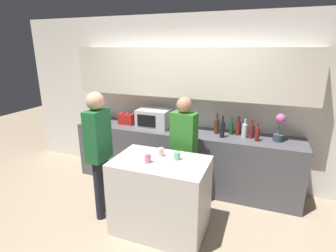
# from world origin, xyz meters

# --- Properties ---
(ground_plane) EXTENTS (14.00, 14.00, 0.00)m
(ground_plane) POSITION_xyz_m (0.00, 0.00, 0.00)
(ground_plane) COLOR gray
(back_wall) EXTENTS (6.40, 0.40, 2.70)m
(back_wall) POSITION_xyz_m (0.00, 1.66, 1.54)
(back_wall) COLOR silver
(back_wall) RESTS_ON ground_plane
(back_counter) EXTENTS (3.60, 0.62, 0.93)m
(back_counter) POSITION_xyz_m (0.00, 1.39, 0.47)
(back_counter) COLOR #4C4C51
(back_counter) RESTS_ON ground_plane
(kitchen_island) EXTENTS (1.11, 0.71, 0.93)m
(kitchen_island) POSITION_xyz_m (0.10, 0.21, 0.47)
(kitchen_island) COLOR beige
(kitchen_island) RESTS_ON ground_plane
(microwave) EXTENTS (0.52, 0.39, 0.30)m
(microwave) POSITION_xyz_m (-0.51, 1.41, 1.08)
(microwave) COLOR #B7BABC
(microwave) RESTS_ON back_counter
(toaster) EXTENTS (0.26, 0.16, 0.18)m
(toaster) POSITION_xyz_m (-1.02, 1.41, 1.02)
(toaster) COLOR #B21E19
(toaster) RESTS_ON back_counter
(potted_plant) EXTENTS (0.14, 0.14, 0.40)m
(potted_plant) POSITION_xyz_m (1.40, 1.41, 1.13)
(potted_plant) COLOR #333D4C
(potted_plant) RESTS_ON back_counter
(bottle_0) EXTENTS (0.08, 0.08, 0.32)m
(bottle_0) POSITION_xyz_m (0.52, 1.45, 1.05)
(bottle_0) COLOR #472814
(bottle_0) RESTS_ON back_counter
(bottle_1) EXTENTS (0.07, 0.07, 0.32)m
(bottle_1) POSITION_xyz_m (0.63, 1.29, 1.05)
(bottle_1) COLOR black
(bottle_1) RESTS_ON back_counter
(bottle_2) EXTENTS (0.06, 0.06, 0.26)m
(bottle_2) POSITION_xyz_m (0.74, 1.48, 1.03)
(bottle_2) COLOR #194723
(bottle_2) RESTS_ON back_counter
(bottle_3) EXTENTS (0.07, 0.07, 0.28)m
(bottle_3) POSITION_xyz_m (0.84, 1.50, 1.04)
(bottle_3) COLOR maroon
(bottle_3) RESTS_ON back_counter
(bottle_4) EXTENTS (0.08, 0.08, 0.28)m
(bottle_4) POSITION_xyz_m (0.94, 1.40, 1.04)
(bottle_4) COLOR silver
(bottle_4) RESTS_ON back_counter
(bottle_5) EXTENTS (0.08, 0.08, 0.27)m
(bottle_5) POSITION_xyz_m (1.03, 1.42, 1.04)
(bottle_5) COLOR maroon
(bottle_5) RESTS_ON back_counter
(bottle_6) EXTENTS (0.06, 0.06, 0.26)m
(bottle_6) POSITION_xyz_m (1.12, 1.31, 1.03)
(bottle_6) COLOR maroon
(bottle_6) RESTS_ON back_counter
(plate_on_island) EXTENTS (0.26, 0.26, 0.01)m
(plate_on_island) POSITION_xyz_m (-0.16, 0.28, 0.94)
(plate_on_island) COLOR white
(plate_on_island) RESTS_ON kitchen_island
(cup_0) EXTENTS (0.08, 0.08, 0.10)m
(cup_0) POSITION_xyz_m (0.27, 0.30, 0.98)
(cup_0) COLOR #6FBA8C
(cup_0) RESTS_ON kitchen_island
(cup_1) EXTENTS (0.07, 0.07, 0.10)m
(cup_1) POSITION_xyz_m (0.06, 0.33, 0.98)
(cup_1) COLOR beige
(cup_1) RESTS_ON kitchen_island
(cup_2) EXTENTS (0.08, 0.08, 0.11)m
(cup_2) POSITION_xyz_m (-0.01, 0.11, 0.99)
(cup_2) COLOR pink
(cup_2) RESTS_ON kitchen_island
(person_left) EXTENTS (0.22, 0.34, 1.69)m
(person_left) POSITION_xyz_m (-0.73, 0.19, 1.01)
(person_left) COLOR black
(person_left) RESTS_ON ground_plane
(person_center) EXTENTS (0.36, 0.24, 1.58)m
(person_center) POSITION_xyz_m (0.19, 0.83, 0.93)
(person_center) COLOR black
(person_center) RESTS_ON ground_plane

